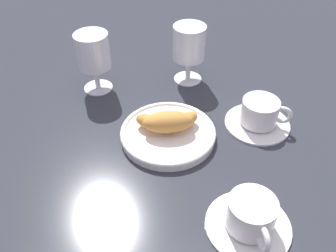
# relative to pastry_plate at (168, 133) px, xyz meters

# --- Properties ---
(ground_plane) EXTENTS (2.20, 2.20, 0.00)m
(ground_plane) POSITION_rel_pastry_plate_xyz_m (-0.01, 0.02, -0.01)
(ground_plane) COLOR #2D3038
(pastry_plate) EXTENTS (0.19, 0.19, 0.02)m
(pastry_plate) POSITION_rel_pastry_plate_xyz_m (0.00, 0.00, 0.00)
(pastry_plate) COLOR white
(pastry_plate) RESTS_ON ground_plane
(croissant_large) EXTENTS (0.14, 0.06, 0.04)m
(croissant_large) POSITION_rel_pastry_plate_xyz_m (-0.00, 0.00, 0.03)
(croissant_large) COLOR #CC893D
(croissant_large) RESTS_ON pastry_plate
(coffee_cup_near) EXTENTS (0.14, 0.14, 0.06)m
(coffee_cup_near) POSITION_rel_pastry_plate_xyz_m (0.11, -0.22, 0.02)
(coffee_cup_near) COLOR white
(coffee_cup_near) RESTS_ON ground_plane
(coffee_cup_far) EXTENTS (0.14, 0.14, 0.06)m
(coffee_cup_far) POSITION_rel_pastry_plate_xyz_m (0.19, 0.02, 0.02)
(coffee_cup_far) COLOR white
(coffee_cup_far) RESTS_ON ground_plane
(juice_glass_left) EXTENTS (0.08, 0.08, 0.14)m
(juice_glass_left) POSITION_rel_pastry_plate_xyz_m (-0.15, 0.19, 0.08)
(juice_glass_left) COLOR white
(juice_glass_left) RESTS_ON ground_plane
(juice_glass_right) EXTENTS (0.08, 0.08, 0.14)m
(juice_glass_right) POSITION_rel_pastry_plate_xyz_m (0.07, 0.21, 0.08)
(juice_glass_right) COLOR white
(juice_glass_right) RESTS_ON ground_plane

